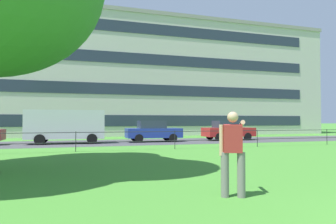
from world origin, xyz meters
TOP-DOWN VIEW (x-y plane):
  - street_strip at (0.00, 20.20)m, footprint 80.00×6.57m
  - park_fence at (0.00, 14.10)m, footprint 30.89×0.04m
  - person_thrower at (-2.26, 3.77)m, footprint 0.72×0.69m
  - panel_van_far_left at (-5.71, 20.12)m, footprint 5.06×2.23m
  - car_blue_right at (0.35, 20.15)m, footprint 4.04×1.88m
  - car_red_far_right at (6.52, 20.24)m, footprint 4.01×1.82m
  - apartment_building_background at (3.89, 34.26)m, footprint 39.12×12.42m

SIDE VIEW (x-z plane):
  - street_strip at x=0.00m, z-range 0.00..0.01m
  - park_fence at x=0.00m, z-range 0.17..1.17m
  - car_blue_right at x=0.35m, z-range 0.01..1.55m
  - car_red_far_right at x=6.52m, z-range 0.01..1.55m
  - person_thrower at x=-2.26m, z-range 0.07..1.77m
  - panel_van_far_left at x=-5.71m, z-range 0.15..2.39m
  - apartment_building_background at x=3.89m, z-range 0.00..12.71m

